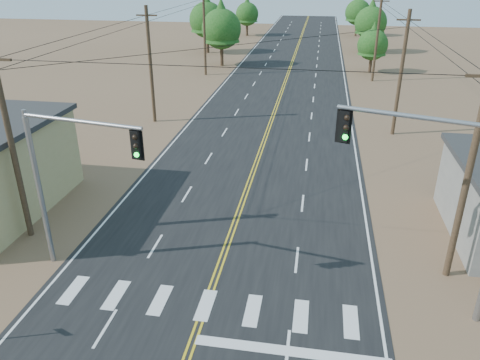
# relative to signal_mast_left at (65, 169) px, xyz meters

# --- Properties ---
(road) EXTENTS (15.00, 200.00, 0.02)m
(road) POSITION_rel_signal_mast_left_xyz_m (6.48, 20.28, -5.06)
(road) COLOR black
(road) RESTS_ON ground
(utility_pole_left_near) EXTENTS (1.80, 0.30, 10.00)m
(utility_pole_left_near) POSITION_rel_signal_mast_left_xyz_m (-4.02, 2.28, 0.05)
(utility_pole_left_near) COLOR #4C3826
(utility_pole_left_near) RESTS_ON ground
(utility_pole_left_mid) EXTENTS (1.80, 0.30, 10.00)m
(utility_pole_left_mid) POSITION_rel_signal_mast_left_xyz_m (-4.02, 22.28, 0.05)
(utility_pole_left_mid) COLOR #4C3826
(utility_pole_left_mid) RESTS_ON ground
(utility_pole_left_far) EXTENTS (1.80, 0.30, 10.00)m
(utility_pole_left_far) POSITION_rel_signal_mast_left_xyz_m (-4.02, 42.28, 0.05)
(utility_pole_left_far) COLOR #4C3826
(utility_pole_left_far) RESTS_ON ground
(utility_pole_right_near) EXTENTS (1.80, 0.30, 10.00)m
(utility_pole_right_near) POSITION_rel_signal_mast_left_xyz_m (16.98, 2.28, 0.05)
(utility_pole_right_near) COLOR #4C3826
(utility_pole_right_near) RESTS_ON ground
(utility_pole_right_mid) EXTENTS (1.80, 0.30, 10.00)m
(utility_pole_right_mid) POSITION_rel_signal_mast_left_xyz_m (16.98, 22.28, 0.05)
(utility_pole_right_mid) COLOR #4C3826
(utility_pole_right_mid) RESTS_ON ground
(utility_pole_right_far) EXTENTS (1.80, 0.30, 10.00)m
(utility_pole_right_far) POSITION_rel_signal_mast_left_xyz_m (16.98, 42.28, 0.05)
(utility_pole_right_far) COLOR #4C3826
(utility_pole_right_far) RESTS_ON ground
(signal_mast_left) EXTENTS (5.70, 1.33, 7.55)m
(signal_mast_left) POSITION_rel_signal_mast_left_xyz_m (0.00, 0.00, 0.00)
(signal_mast_left) COLOR gray
(signal_mast_left) RESTS_ON ground
(signal_mast_right) EXTENTS (6.32, 2.21, 8.25)m
(signal_mast_right) POSITION_rel_signal_mast_left_xyz_m (15.70, -0.15, 0.49)
(signal_mast_right) COLOR gray
(signal_mast_right) RESTS_ON ground
(tree_left_near) EXTENTS (5.41, 5.41, 9.02)m
(tree_left_near) POSITION_rel_signal_mast_left_xyz_m (-3.16, 48.56, 0.45)
(tree_left_near) COLOR #3F2D1E
(tree_left_near) RESTS_ON ground
(tree_left_mid) EXTENTS (5.52, 5.52, 9.20)m
(tree_left_mid) POSITION_rel_signal_mast_left_xyz_m (-7.52, 58.43, 0.56)
(tree_left_mid) COLOR #3F2D1E
(tree_left_mid) RESTS_ON ground
(tree_left_far) EXTENTS (4.47, 4.47, 7.44)m
(tree_left_far) POSITION_rel_signal_mast_left_xyz_m (-4.33, 79.12, -0.52)
(tree_left_far) COLOR #3F2D1E
(tree_left_far) RESTS_ON ground
(tree_right_near) EXTENTS (3.90, 3.90, 6.50)m
(tree_right_near) POSITION_rel_signal_mast_left_xyz_m (17.06, 47.20, -1.10)
(tree_right_near) COLOR #3F2D1E
(tree_right_near) RESTS_ON ground
(tree_right_mid) EXTENTS (5.02, 5.02, 8.37)m
(tree_right_mid) POSITION_rel_signal_mast_left_xyz_m (17.99, 63.06, 0.05)
(tree_right_mid) COLOR #3F2D1E
(tree_right_mid) RESTS_ON ground
(tree_right_far) EXTENTS (4.86, 4.86, 8.11)m
(tree_right_far) POSITION_rel_signal_mast_left_xyz_m (17.09, 82.25, -0.11)
(tree_right_far) COLOR #3F2D1E
(tree_right_far) RESTS_ON ground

